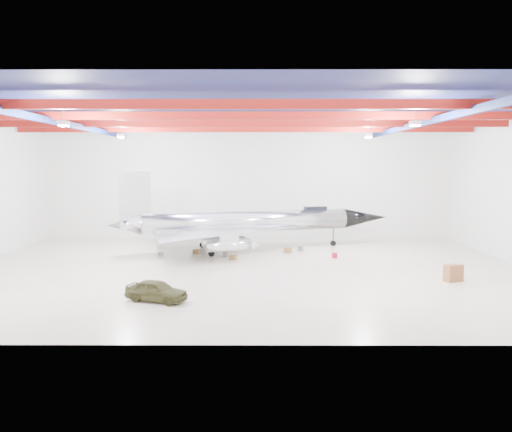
{
  "coord_description": "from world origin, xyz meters",
  "views": [
    {
      "loc": [
        1.06,
        -34.71,
        7.33
      ],
      "look_at": [
        0.94,
        2.0,
        3.56
      ],
      "focal_mm": 35.0,
      "sensor_mm": 36.0,
      "label": 1
    }
  ],
  "objects": [
    {
      "name": "ceiling",
      "position": [
        0.0,
        0.0,
        11.0
      ],
      "size": [
        40.0,
        40.0,
        0.0
      ],
      "primitive_type": "plane",
      "rotation": [
        3.14,
        0.0,
        0.0
      ],
      "color": "#0A0F38",
      "rests_on": "wall_back"
    },
    {
      "name": "wall_back",
      "position": [
        0.0,
        15.0,
        5.5
      ],
      "size": [
        40.0,
        0.0,
        40.0
      ],
      "primitive_type": "plane",
      "rotation": [
        1.57,
        0.0,
        0.0
      ],
      "color": "silver",
      "rests_on": "floor"
    },
    {
      "name": "crate_ply",
      "position": [
        -4.05,
        5.96,
        0.18
      ],
      "size": [
        0.59,
        0.52,
        0.36
      ],
      "primitive_type": "cube",
      "rotation": [
        0.0,
        0.0,
        0.23
      ],
      "color": "olive",
      "rests_on": "floor"
    },
    {
      "name": "crate_small",
      "position": [
        -6.8,
        5.07,
        0.14
      ],
      "size": [
        0.49,
        0.44,
        0.28
      ],
      "primitive_type": "cube",
      "rotation": [
        0.0,
        0.0,
        0.35
      ],
      "color": "#59595B",
      "rests_on": "floor"
    },
    {
      "name": "ceiling_structure",
      "position": [
        0.0,
        0.0,
        10.32
      ],
      "size": [
        39.5,
        29.5,
        1.08
      ],
      "color": "maroon",
      "rests_on": "ceiling"
    },
    {
      "name": "tool_chest",
      "position": [
        7.16,
        4.2,
        0.2
      ],
      "size": [
        0.46,
        0.46,
        0.41
      ],
      "primitive_type": "cylinder",
      "rotation": [
        0.0,
        0.0,
        -0.02
      ],
      "color": "maroon",
      "rests_on": "floor"
    },
    {
      "name": "parts_bin",
      "position": [
        3.6,
        6.47,
        0.22
      ],
      "size": [
        0.75,
        0.67,
        0.44
      ],
      "primitive_type": "cube",
      "rotation": [
        0.0,
        0.0,
        -0.3
      ],
      "color": "olive",
      "rests_on": "floor"
    },
    {
      "name": "floor",
      "position": [
        0.0,
        0.0,
        0.0
      ],
      "size": [
        40.0,
        40.0,
        0.0
      ],
      "primitive_type": "plane",
      "color": "#C0B299",
      "rests_on": "ground"
    },
    {
      "name": "toolbox_red",
      "position": [
        -0.86,
        8.85,
        0.17
      ],
      "size": [
        0.59,
        0.54,
        0.33
      ],
      "primitive_type": "cube",
      "rotation": [
        0.0,
        0.0,
        -0.42
      ],
      "color": "maroon",
      "rests_on": "floor"
    },
    {
      "name": "jet_aircraft",
      "position": [
        0.13,
        7.86,
        2.24
      ],
      "size": [
        24.55,
        17.58,
        6.83
      ],
      "rotation": [
        0.0,
        0.0,
        0.27
      ],
      "color": "silver",
      "rests_on": "floor"
    },
    {
      "name": "oil_barrel",
      "position": [
        -0.86,
        3.44,
        0.18
      ],
      "size": [
        0.64,
        0.59,
        0.37
      ],
      "primitive_type": "cube",
      "rotation": [
        0.0,
        0.0,
        -0.39
      ],
      "color": "olive",
      "rests_on": "floor"
    },
    {
      "name": "desk",
      "position": [
        13.42,
        -3.77,
        0.54
      ],
      "size": [
        1.31,
        1.0,
        1.07
      ],
      "primitive_type": "cube",
      "rotation": [
        0.0,
        0.0,
        0.41
      ],
      "color": "brown",
      "rests_on": "floor"
    },
    {
      "name": "spares_box",
      "position": [
        4.76,
        7.47,
        0.21
      ],
      "size": [
        0.52,
        0.52,
        0.41
      ],
      "primitive_type": "cylinder",
      "rotation": [
        0.0,
        0.0,
        -0.16
      ],
      "color": "#59595B",
      "rests_on": "floor"
    },
    {
      "name": "jeep",
      "position": [
        -4.41,
        -8.39,
        0.58
      ],
      "size": [
        3.68,
        2.45,
        1.16
      ],
      "primitive_type": "imported",
      "rotation": [
        0.0,
        0.0,
        1.22
      ],
      "color": "#3C3C1E",
      "rests_on": "floor"
    },
    {
      "name": "engine_drum",
      "position": [
        -1.54,
        4.61,
        0.19
      ],
      "size": [
        0.5,
        0.5,
        0.38
      ],
      "primitive_type": "cylinder",
      "rotation": [
        0.0,
        0.0,
        0.23
      ],
      "color": "#59595B",
      "rests_on": "floor"
    }
  ]
}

